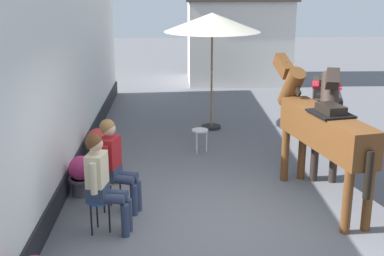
{
  "coord_description": "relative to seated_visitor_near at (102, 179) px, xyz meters",
  "views": [
    {
      "loc": [
        -0.66,
        -6.53,
        3.32
      ],
      "look_at": [
        -0.4,
        1.2,
        1.05
      ],
      "focal_mm": 48.35,
      "sensor_mm": 36.0,
      "label": 1
    }
  ],
  "objects": [
    {
      "name": "spare_stool_white",
      "position": [
        1.45,
        3.28,
        -0.38
      ],
      "size": [
        0.32,
        0.32,
        0.46
      ],
      "color": "white",
      "rests_on": "ground_plane"
    },
    {
      "name": "distant_cottage",
      "position": [
        3.03,
        10.5,
        1.02
      ],
      "size": [
        3.4,
        2.6,
        3.5
      ],
      "color": "silver",
      "rests_on": "ground_plane"
    },
    {
      "name": "saddled_horse_far",
      "position": [
        3.66,
        2.52,
        0.38
      ],
      "size": [
        1.02,
        2.94,
        2.06
      ],
      "color": "#2D231E",
      "rests_on": "ground_plane"
    },
    {
      "name": "seated_visitor_far",
      "position": [
        0.09,
        0.68,
        0.0
      ],
      "size": [
        0.61,
        0.48,
        1.39
      ],
      "color": "gold",
      "rests_on": "ground_plane"
    },
    {
      "name": "satchel_bag",
      "position": [
        -0.22,
        1.73,
        -0.68
      ],
      "size": [
        0.3,
        0.19,
        0.2
      ],
      "primitive_type": "cube",
      "rotation": [
        0.0,
        0.0,
        3.4
      ],
      "color": "maroon",
      "rests_on": "ground_plane"
    },
    {
      "name": "saddled_horse_near",
      "position": [
        3.15,
        0.97,
        0.38
      ],
      "size": [
        0.95,
        2.95,
        2.06
      ],
      "color": "brown",
      "rests_on": "ground_plane"
    },
    {
      "name": "ground_plane",
      "position": [
        1.63,
        3.18,
        -0.78
      ],
      "size": [
        40.0,
        40.0,
        0.0
      ],
      "primitive_type": "plane",
      "color": "slate"
    },
    {
      "name": "pub_facade_wall",
      "position": [
        -0.92,
        1.68,
        0.76
      ],
      "size": [
        0.34,
        14.0,
        3.4
      ],
      "color": "white",
      "rests_on": "ground_plane"
    },
    {
      "name": "seated_visitor_near",
      "position": [
        0.0,
        0.0,
        0.0
      ],
      "size": [
        0.61,
        0.48,
        1.39
      ],
      "color": "#194C99",
      "rests_on": "ground_plane"
    },
    {
      "name": "flower_planter_farthest",
      "position": [
        -0.47,
        2.79,
        -0.44
      ],
      "size": [
        0.43,
        0.43,
        0.64
      ],
      "color": "#4C4C51",
      "rests_on": "ground_plane"
    },
    {
      "name": "cafe_parasol",
      "position": [
        1.79,
        4.93,
        1.59
      ],
      "size": [
        2.1,
        2.1,
        2.58
      ],
      "color": "black",
      "rests_on": "ground_plane"
    },
    {
      "name": "flower_planter_inner_far",
      "position": [
        -0.51,
        1.28,
        -0.44
      ],
      "size": [
        0.43,
        0.43,
        0.64
      ],
      "color": "#4C4C51",
      "rests_on": "ground_plane"
    }
  ]
}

